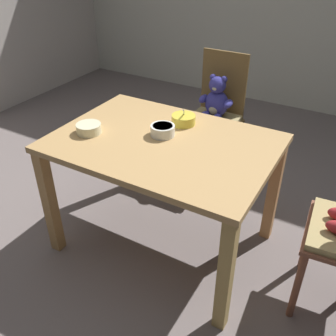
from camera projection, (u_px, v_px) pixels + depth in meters
ground_plane at (164, 243)px, 2.41m from camera, size 5.20×5.20×0.04m
dining_table at (163, 157)px, 2.06m from camera, size 1.17×0.83×0.73m
teddy_chair_far_center at (215, 111)px, 2.75m from camera, size 0.38×0.37×0.95m
porridge_bowl_white_center at (163, 130)px, 2.04m from camera, size 0.13×0.13×0.06m
porridge_bowl_cream_near_left at (89, 128)px, 2.06m from camera, size 0.14×0.14×0.05m
porridge_bowl_yellow_far_center at (184, 119)px, 2.15m from camera, size 0.14×0.14×0.12m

